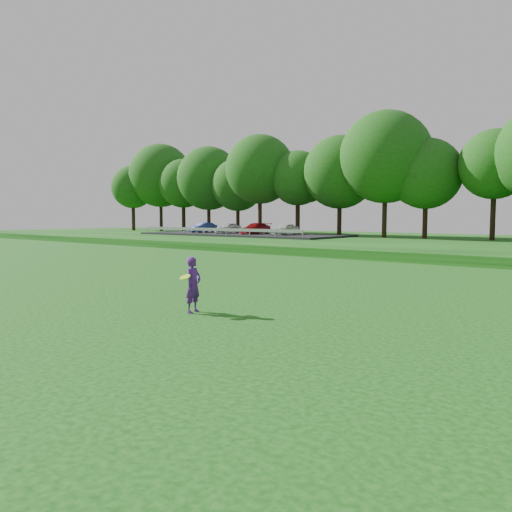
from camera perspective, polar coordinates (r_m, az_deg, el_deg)
The scene contains 6 objects.
ground at distance 15.31m, azimuth -15.10°, elevation -5.77°, with size 140.00×140.00×0.00m, color #0D3E0C.
berm at distance 44.52m, azimuth 23.26°, elevation 1.10°, with size 130.00×30.00×0.60m, color #0D3E0C.
walking_path at distance 31.36m, azimuth 16.12°, elevation -0.52°, with size 130.00×1.60×0.04m, color gray.
treeline at distance 48.62m, azimuth 24.88°, elevation 10.52°, with size 104.00×7.00×15.00m, color #1A450F, non-canonical shape.
parking_lot at distance 55.09m, azimuth -1.75°, elevation 2.78°, with size 24.00×9.00×1.38m.
woman at distance 14.11m, azimuth -7.19°, elevation -3.28°, with size 0.48×0.80×1.58m.
Camera 1 is at (12.28, -8.73, 2.71)m, focal length 35.00 mm.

